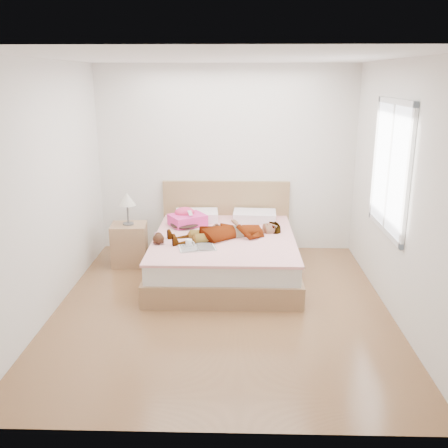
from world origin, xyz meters
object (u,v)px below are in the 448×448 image
towel (187,218)px  magazine (197,248)px  coffee_mug (189,243)px  bed (224,252)px  plush_toy (159,238)px  woman (227,229)px  nightstand (129,241)px  phone (190,213)px

towel → magazine: towel is taller
coffee_mug → bed: bearing=50.1°
bed → towel: bed is taller
plush_toy → coffee_mug: bearing=-16.1°
coffee_mug → plush_toy: (-0.37, 0.11, 0.02)m
woman → plush_toy: bearing=-91.3°
woman → coffee_mug: bearing=-68.9°
coffee_mug → nightstand: bearing=140.1°
plush_toy → phone: bearing=64.9°
coffee_mug → plush_toy: 0.39m
magazine → nightstand: 1.27m
phone → bed: (0.46, -0.31, -0.42)m
magazine → towel: bearing=102.6°
bed → coffee_mug: (-0.40, -0.48, 0.28)m
towel → nightstand: size_ratio=0.58×
towel → nightstand: bearing=-168.3°
phone → nightstand: 0.90m
woman → bed: (-0.04, 0.09, -0.34)m
magazine → coffee_mug: 0.12m
woman → plush_toy: size_ratio=6.58×
phone → woman: bearing=-58.8°
nightstand → coffee_mug: bearing=-39.9°
magazine → bed: bearing=60.9°
bed → magazine: bed is taller
woman → towel: towel is taller
phone → magazine: (0.16, -0.85, -0.18)m
plush_toy → nightstand: bearing=128.6°
phone → bed: 0.70m
woman → towel: size_ratio=2.61×
phone → towel: size_ratio=0.18×
bed → magazine: size_ratio=4.40×
phone → magazine: bearing=-99.7°
towel → coffee_mug: towel is taller
woman → phone: phone is taller
nightstand → magazine: bearing=-39.3°
woman → magazine: 0.57m
coffee_mug → nightstand: size_ratio=0.12×
towel → coffee_mug: (0.11, -0.88, -0.05)m
woman → coffee_mug: woman is taller
bed → plush_toy: bed is taller
magazine → phone: bearing=100.4°
phone → coffee_mug: bearing=-106.0°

